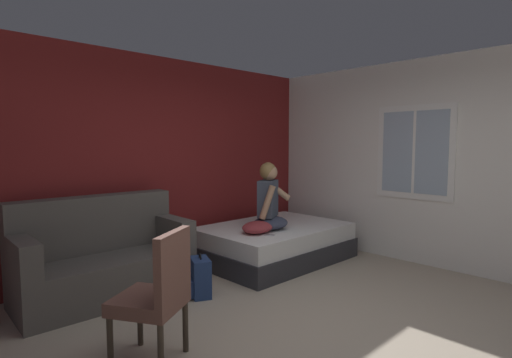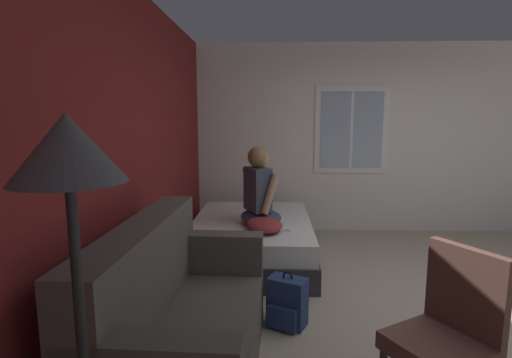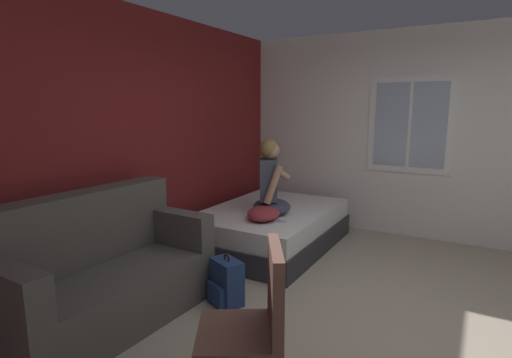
{
  "view_description": "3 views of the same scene",
  "coord_description": "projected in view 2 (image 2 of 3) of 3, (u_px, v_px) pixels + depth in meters",
  "views": [
    {
      "loc": [
        -2.58,
        -1.93,
        1.6
      ],
      "look_at": [
        0.6,
        1.35,
        1.19
      ],
      "focal_mm": 28.0,
      "sensor_mm": 36.0,
      "label": 1
    },
    {
      "loc": [
        -3.2,
        1.54,
        1.69
      ],
      "look_at": [
        0.75,
        1.69,
        1.06
      ],
      "focal_mm": 28.0,
      "sensor_mm": 36.0,
      "label": 2
    },
    {
      "loc": [
        -2.89,
        -0.46,
        1.71
      ],
      "look_at": [
        0.32,
        1.39,
        1.04
      ],
      "focal_mm": 28.0,
      "sensor_mm": 36.0,
      "label": 3
    }
  ],
  "objects": [
    {
      "name": "backpack",
      "position": [
        287.0,
        303.0,
        3.22
      ],
      "size": [
        0.32,
        0.35,
        0.46
      ],
      "color": "navy",
      "rests_on": "ground"
    },
    {
      "name": "bed",
      "position": [
        252.0,
        240.0,
        4.72
      ],
      "size": [
        1.99,
        1.4,
        0.48
      ],
      "color": "#2D2D33",
      "rests_on": "ground"
    },
    {
      "name": "wall_side_with_window",
      "position": [
        377.0,
        139.0,
        5.8
      ],
      "size": [
        0.19,
        6.63,
        2.7
      ],
      "color": "silver",
      "rests_on": "ground"
    },
    {
      "name": "side_chair",
      "position": [
        448.0,
        331.0,
        2.17
      ],
      "size": [
        0.63,
        0.63,
        0.98
      ],
      "color": "#382D23",
      "rests_on": "ground"
    },
    {
      "name": "floor_lamp",
      "position": [
        71.0,
        198.0,
        1.27
      ],
      "size": [
        0.36,
        0.36,
        1.7
      ],
      "color": "black",
      "rests_on": "ground"
    },
    {
      "name": "couch",
      "position": [
        180.0,
        325.0,
        2.5
      ],
      "size": [
        1.73,
        0.87,
        1.04
      ],
      "color": "#514C47",
      "rests_on": "ground"
    },
    {
      "name": "wall_back_accent",
      "position": [
        130.0,
        157.0,
        3.26
      ],
      "size": [
        10.21,
        0.16,
        2.7
      ],
      "primitive_type": "cube",
      "color": "maroon",
      "rests_on": "ground"
    },
    {
      "name": "ground_plane",
      "position": [
        453.0,
        318.0,
        3.36
      ],
      "size": [
        40.0,
        40.0,
        0.0
      ],
      "primitive_type": "plane",
      "color": "tan"
    },
    {
      "name": "cell_phone",
      "position": [
        284.0,
        231.0,
        4.2
      ],
      "size": [
        0.12,
        0.16,
        0.01
      ],
      "primitive_type": "cube",
      "rotation": [
        0.0,
        0.0,
        3.51
      ],
      "color": "#B7B7BC",
      "rests_on": "bed"
    },
    {
      "name": "person_seated",
      "position": [
        259.0,
        193.0,
        4.44
      ],
      "size": [
        0.67,
        0.64,
        0.88
      ],
      "color": "#383D51",
      "rests_on": "bed"
    },
    {
      "name": "throw_pillow",
      "position": [
        265.0,
        225.0,
        4.2
      ],
      "size": [
        0.57,
        0.49,
        0.14
      ],
      "primitive_type": "ellipsoid",
      "rotation": [
        0.0,
        0.0,
        0.32
      ],
      "color": "#993338",
      "rests_on": "bed"
    }
  ]
}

